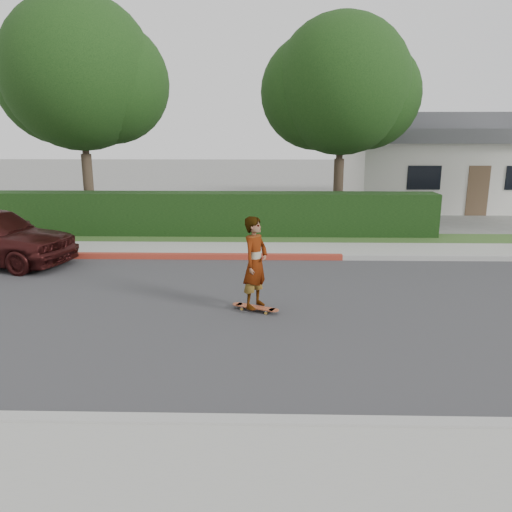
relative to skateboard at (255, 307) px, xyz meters
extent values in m
plane|color=slate|center=(1.30, 0.08, -0.09)|extent=(120.00, 120.00, 0.00)
cube|color=#2D2D30|center=(1.30, 0.08, -0.08)|extent=(60.00, 8.00, 0.01)
cube|color=#9E9E99|center=(1.30, -4.02, -0.01)|extent=(60.00, 0.20, 0.15)
cube|color=gray|center=(1.30, -4.92, -0.03)|extent=(60.00, 1.60, 0.12)
cube|color=#9E9E99|center=(1.30, 4.18, -0.01)|extent=(60.00, 0.20, 0.15)
cube|color=maroon|center=(-3.70, 4.18, -0.01)|extent=(12.00, 0.21, 0.15)
cube|color=gray|center=(1.30, 5.08, -0.03)|extent=(60.00, 1.60, 0.12)
cube|color=#2D4C1E|center=(1.30, 6.68, -0.04)|extent=(60.00, 1.60, 0.10)
cube|color=black|center=(-1.70, 7.28, 0.66)|extent=(15.00, 1.00, 1.50)
sphere|color=#2D4C19|center=(-8.30, 6.68, 0.21)|extent=(0.70, 0.70, 0.70)
cylinder|color=#33261C|center=(-6.20, 8.58, 1.26)|extent=(0.36, 0.36, 2.70)
cylinder|color=#33261C|center=(-6.20, 8.58, 3.29)|extent=(0.24, 0.24, 2.25)
sphere|color=black|center=(-6.20, 8.58, 5.31)|extent=(5.20, 5.20, 5.20)
sphere|color=black|center=(-7.00, 8.98, 5.11)|extent=(4.42, 4.42, 4.42)
sphere|color=black|center=(-5.30, 8.88, 5.01)|extent=(4.16, 4.16, 4.16)
cylinder|color=#33261C|center=(2.80, 9.08, 1.17)|extent=(0.36, 0.36, 2.52)
cylinder|color=#33261C|center=(2.80, 9.08, 3.06)|extent=(0.24, 0.24, 2.10)
sphere|color=black|center=(2.80, 9.08, 4.95)|extent=(4.80, 4.80, 4.80)
sphere|color=black|center=(2.00, 9.48, 4.75)|extent=(4.08, 4.08, 4.08)
sphere|color=black|center=(3.70, 9.38, 4.65)|extent=(3.84, 3.84, 3.84)
cube|color=beige|center=(9.30, 16.08, 1.41)|extent=(10.00, 8.00, 3.00)
cube|color=#4C4C51|center=(9.30, 16.08, 3.21)|extent=(10.60, 8.60, 0.60)
cube|color=#4C4C51|center=(9.30, 16.08, 3.81)|extent=(8.40, 6.40, 0.80)
cube|color=black|center=(6.80, 12.06, 1.51)|extent=(1.40, 0.06, 1.00)
cube|color=brown|center=(9.10, 12.06, 0.96)|extent=(0.90, 0.06, 2.10)
cylinder|color=#AF8030|center=(-0.27, 0.04, -0.05)|extent=(0.06, 0.05, 0.05)
cylinder|color=#AF8030|center=(-0.21, 0.18, -0.05)|extent=(0.06, 0.05, 0.05)
cylinder|color=#AF8030|center=(0.21, -0.18, -0.05)|extent=(0.06, 0.05, 0.05)
cylinder|color=#AF8030|center=(0.27, -0.04, -0.05)|extent=(0.06, 0.05, 0.05)
cube|color=silver|center=(-0.24, 0.11, -0.01)|extent=(0.11, 0.16, 0.02)
cube|color=silver|center=(0.24, -0.11, -0.01)|extent=(0.11, 0.16, 0.02)
cube|color=maroon|center=(0.00, 0.00, 0.01)|extent=(0.80, 0.50, 0.02)
cylinder|color=maroon|center=(-0.36, 0.16, 0.01)|extent=(0.26, 0.26, 0.02)
cylinder|color=maroon|center=(0.36, -0.16, 0.01)|extent=(0.26, 0.26, 0.02)
imported|color=white|center=(0.00, 0.00, 0.90)|extent=(0.69, 0.78, 1.78)
camera|label=1|loc=(0.23, -9.23, 3.30)|focal=35.00mm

